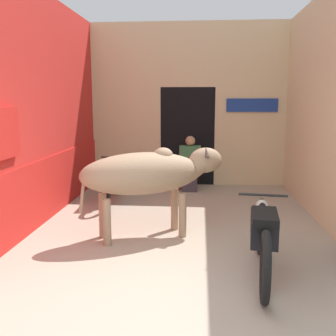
{
  "coord_description": "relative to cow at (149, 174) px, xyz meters",
  "views": [
    {
      "loc": [
        0.3,
        -3.6,
        1.93
      ],
      "look_at": [
        -0.2,
        2.39,
        0.88
      ],
      "focal_mm": 42.0,
      "sensor_mm": 36.0,
      "label": 1
    }
  ],
  "objects": [
    {
      "name": "wall_right_with_door",
      "position": [
        2.68,
        0.86,
        0.87
      ],
      "size": [
        0.22,
        5.32,
        3.62
      ],
      "color": "beige",
      "rests_on": "ground_plane"
    },
    {
      "name": "motorcycle_near",
      "position": [
        1.41,
        -1.14,
        -0.45
      ],
      "size": [
        0.58,
        1.95,
        0.81
      ],
      "color": "black",
      "rests_on": "ground_plane"
    },
    {
      "name": "wall_left_shopfront",
      "position": [
        -1.85,
        0.9,
        0.84
      ],
      "size": [
        0.25,
        5.32,
        3.62
      ],
      "color": "red",
      "rests_on": "ground_plane"
    },
    {
      "name": "plastic_stool",
      "position": [
        0.17,
        3.02,
        -0.71
      ],
      "size": [
        0.32,
        0.32,
        0.39
      ],
      "color": "red",
      "rests_on": "ground_plane"
    },
    {
      "name": "wall_back_with_doorway",
      "position": [
        0.41,
        3.84,
        0.61
      ],
      "size": [
        4.36,
        0.93,
        3.62
      ],
      "color": "beige",
      "rests_on": "ground_plane"
    },
    {
      "name": "motorcycle_far",
      "position": [
        -0.98,
        1.89,
        -0.46
      ],
      "size": [
        0.58,
        1.93,
        0.81
      ],
      "color": "black",
      "rests_on": "ground_plane"
    },
    {
      "name": "ground_plane",
      "position": [
        0.41,
        -1.75,
        -0.91
      ],
      "size": [
        30.0,
        30.0,
        0.0
      ],
      "primitive_type": "plane",
      "color": "tan"
    },
    {
      "name": "cow",
      "position": [
        0.0,
        0.0,
        0.0
      ],
      "size": [
        2.08,
        1.26,
        1.29
      ],
      "color": "tan",
      "rests_on": "ground_plane"
    },
    {
      "name": "shopkeeper_seated",
      "position": [
        0.49,
        2.95,
        -0.31
      ],
      "size": [
        0.45,
        0.33,
        1.17
      ],
      "color": "#3D3842",
      "rests_on": "ground_plane"
    }
  ]
}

